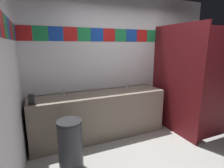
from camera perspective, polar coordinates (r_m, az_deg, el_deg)
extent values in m
plane|color=#9E9E99|center=(3.06, 18.54, -23.04)|extent=(8.84, 8.84, 0.00)
cube|color=silver|center=(3.80, 4.14, 6.75)|extent=(4.02, 0.08, 2.73)
cube|color=red|center=(3.31, -26.60, 14.48)|extent=(0.24, 0.01, 0.24)
cube|color=#1E8C4C|center=(3.31, -22.13, 14.87)|extent=(0.24, 0.01, 0.24)
cube|color=#1947B7|center=(3.33, -17.66, 15.17)|extent=(0.24, 0.01, 0.24)
cube|color=red|center=(3.37, -13.26, 15.39)|extent=(0.24, 0.01, 0.24)
cube|color=#1E8C4C|center=(3.42, -8.97, 15.51)|extent=(0.24, 0.01, 0.24)
cube|color=#1947B7|center=(3.50, -4.84, 15.55)|extent=(0.24, 0.01, 0.24)
cube|color=red|center=(3.58, -0.90, 15.52)|extent=(0.24, 0.01, 0.24)
cube|color=#1E8C4C|center=(3.69, 2.84, 15.43)|extent=(0.24, 0.01, 0.24)
cube|color=#1947B7|center=(3.81, 6.35, 15.28)|extent=(0.24, 0.01, 0.24)
cube|color=red|center=(3.94, 9.64, 15.09)|extent=(0.24, 0.01, 0.24)
cube|color=#1E8C4C|center=(4.08, 12.70, 14.87)|extent=(0.24, 0.01, 0.24)
cube|color=#1947B7|center=(4.23, 15.54, 14.64)|extent=(0.24, 0.01, 0.24)
cube|color=red|center=(4.39, 18.17, 14.38)|extent=(0.24, 0.01, 0.24)
cube|color=#1E8C4C|center=(4.56, 20.61, 14.12)|extent=(0.24, 0.01, 0.24)
cube|color=#1947B7|center=(4.74, 22.87, 13.86)|extent=(0.24, 0.01, 0.24)
cube|color=red|center=(4.92, 24.95, 13.60)|extent=(0.24, 0.01, 0.24)
cube|color=silver|center=(1.85, -31.98, -1.37)|extent=(0.08, 3.04, 2.73)
cube|color=red|center=(1.94, -32.09, 16.14)|extent=(0.01, 0.24, 0.24)
cube|color=#1E8C4C|center=(2.19, -31.15, 15.62)|extent=(0.01, 0.24, 0.24)
cube|color=#1947B7|center=(2.44, -30.41, 15.21)|extent=(0.01, 0.24, 0.24)
cube|color=red|center=(2.69, -29.81, 14.88)|extent=(0.01, 0.24, 0.24)
cube|color=#1E8C4C|center=(2.94, -29.32, 14.60)|extent=(0.01, 0.24, 0.24)
cube|color=#1947B7|center=(3.20, -28.90, 14.36)|extent=(0.01, 0.24, 0.24)
cube|color=gray|center=(3.46, -3.93, -9.91)|extent=(2.52, 0.59, 0.86)
cube|color=gray|center=(3.58, -5.55, -2.52)|extent=(2.52, 0.03, 0.08)
cylinder|color=silver|center=(3.16, -14.71, -5.26)|extent=(0.34, 0.34, 0.10)
cylinder|color=silver|center=(3.56, 5.76, -2.89)|extent=(0.34, 0.34, 0.10)
cylinder|color=silver|center=(3.27, -15.18, -3.22)|extent=(0.04, 0.04, 0.05)
cylinder|color=silver|center=(3.20, -15.12, -2.24)|extent=(0.02, 0.06, 0.09)
cylinder|color=silver|center=(3.65, 4.71, -1.15)|extent=(0.04, 0.04, 0.05)
cylinder|color=silver|center=(3.60, 5.11, -0.24)|extent=(0.02, 0.06, 0.09)
cube|color=black|center=(2.95, -24.58, -4.54)|extent=(0.09, 0.07, 0.16)
cylinder|color=black|center=(2.92, -24.48, -5.91)|extent=(0.02, 0.02, 0.03)
cube|color=maroon|center=(3.70, 19.50, 1.19)|extent=(0.04, 1.33, 2.13)
cube|color=maroon|center=(3.63, 31.69, -0.21)|extent=(0.90, 0.04, 1.96)
cylinder|color=silver|center=(3.27, 27.57, 0.93)|extent=(0.02, 0.02, 0.10)
cylinder|color=white|center=(4.49, 23.41, -8.72)|extent=(0.38, 0.38, 0.40)
torus|color=white|center=(4.42, 23.66, -6.11)|extent=(0.39, 0.39, 0.05)
cube|color=white|center=(4.51, 21.89, -3.52)|extent=(0.34, 0.17, 0.34)
cylinder|color=#333338|center=(2.69, -13.23, -19.14)|extent=(0.34, 0.34, 0.71)
cylinder|color=#262628|center=(2.51, -13.66, -11.89)|extent=(0.35, 0.35, 0.04)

